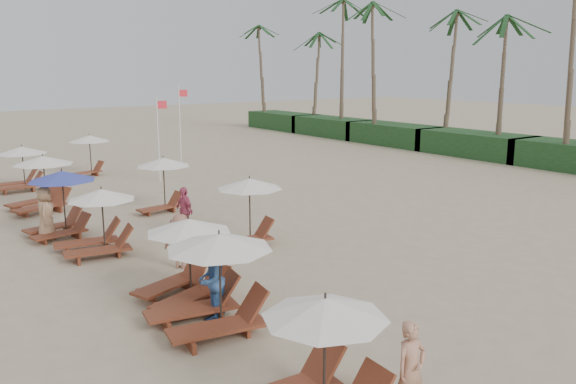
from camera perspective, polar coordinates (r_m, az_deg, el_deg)
ground at (r=16.34m, az=12.36°, el=-9.18°), size 160.00×160.00×0.00m
shrub_hedge at (r=41.84m, az=17.83°, el=4.47°), size 3.20×53.00×1.60m
palm_row at (r=42.20m, az=17.54°, el=16.96°), size 7.00×52.00×12.30m
lounger_station_0 at (r=10.05m, az=2.23°, el=-16.83°), size 2.67×2.15×2.14m
lounger_station_1 at (r=13.40m, az=-7.67°, el=-8.88°), size 2.88×2.45×2.19m
lounger_station_2 at (r=15.14m, az=-10.39°, el=-6.68°), size 2.62×2.47×2.11m
lounger_station_3 at (r=19.56m, az=-18.30°, el=-2.96°), size 2.61×2.20×2.08m
lounger_station_4 at (r=21.95m, az=-21.53°, el=-0.97°), size 2.58×2.32×2.33m
lounger_station_5 at (r=26.33m, az=-23.19°, el=0.66°), size 2.87×2.67×2.28m
lounger_station_6 at (r=31.23m, az=-24.83°, el=2.08°), size 2.70×2.37×2.13m
inland_station_0 at (r=19.48m, az=-4.00°, el=-1.20°), size 2.68×2.24×2.22m
inland_station_1 at (r=24.57m, az=-12.23°, el=1.50°), size 2.54×2.24×2.22m
inland_station_2 at (r=34.09m, az=-18.94°, el=3.99°), size 2.54×2.24×2.22m
beachgoer_near at (r=10.50m, az=11.89°, el=-16.55°), size 0.63×0.43×1.69m
beachgoer_mid_a at (r=14.04m, az=-7.61°, el=-8.50°), size 1.15×1.12×1.87m
beachgoer_mid_b at (r=17.62m, az=-10.45°, el=-4.72°), size 1.15×1.20×1.64m
beachgoer_far_a at (r=21.26m, az=-10.08°, el=-1.75°), size 0.50×1.03×1.70m
beachgoer_far_b at (r=21.80m, az=-22.57°, el=-1.92°), size 0.90×1.07×1.87m
flag_pole_near at (r=31.28m, az=-12.50°, el=5.45°), size 0.60×0.08×4.39m
flag_pole_far at (r=35.16m, az=-10.46°, el=6.58°), size 0.60×0.08×4.82m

